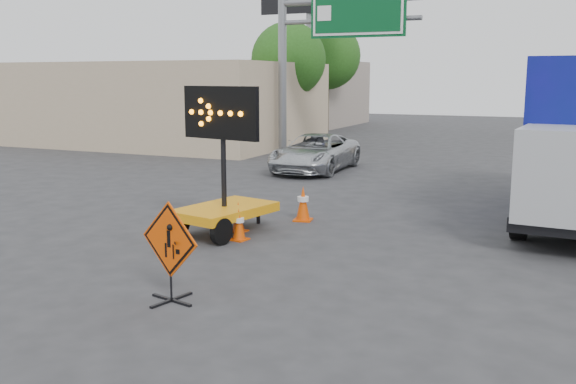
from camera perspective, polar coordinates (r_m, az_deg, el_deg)
The scene contains 13 objects.
ground at distance 9.85m, azimuth -10.10°, elevation -9.64°, with size 100.00×100.00×0.00m, color #2D2D30.
storefront_left_near at distance 33.72m, azimuth -10.80°, elevation 7.76°, with size 14.00×10.00×4.00m, color tan.
storefront_left_far at distance 46.32m, azimuth -1.79°, elevation 8.78°, with size 12.00×10.00×4.40m, color gray.
highway_gantry at distance 27.42m, azimuth 3.50°, elevation 13.83°, with size 6.18×0.38×6.90m.
billboard at distance 36.39m, azimuth 2.14°, elevation 16.54°, with size 6.10×0.54×9.85m.
tree_left_near at distance 32.48m, azimuth 0.05°, elevation 11.67°, with size 3.71×3.71×6.03m.
tree_left_far at distance 40.26m, azimuth 3.50°, elevation 11.97°, with size 4.10×4.10×6.66m.
construction_sign at distance 9.67m, azimuth -10.45°, elevation -5.00°, with size 1.13×0.81×1.53m.
arrow_board at distance 13.76m, azimuth -5.69°, elevation -0.84°, with size 1.96×2.43×3.13m.
pickup_truck at distance 22.97m, azimuth 2.45°, elevation 3.52°, with size 2.18×4.72×1.31m, color #BABDC2.
cone_a at distance 13.23m, azimuth -4.39°, elevation -2.88°, with size 0.38×0.38×0.66m.
cone_b at distance 13.95m, azimuth -4.44°, elevation -2.20°, with size 0.38×0.38×0.67m.
cone_c at distance 14.97m, azimuth 1.35°, elevation -1.03°, with size 0.48×0.48×0.81m.
Camera 1 is at (5.29, -7.62, 3.31)m, focal length 40.00 mm.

